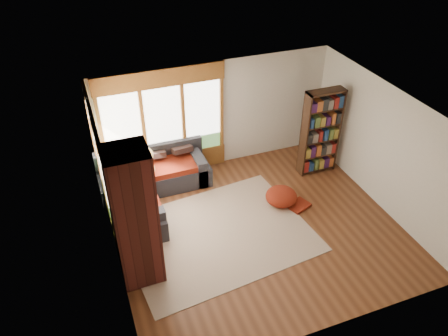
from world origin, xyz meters
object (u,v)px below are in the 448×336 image
object	(u,v)px
bookshelf	(321,132)
dog_brindle	(139,192)
sectional_sofa	(142,188)
area_rug	(218,234)
dog_tan	(141,170)
brick_chimney	(135,218)
pouf	(281,196)

from	to	relation	value
bookshelf	dog_brindle	distance (m)	4.27
sectional_sofa	dog_brindle	world-z (taller)	dog_brindle
area_rug	dog_tan	size ratio (longest dim) A/B	3.38
brick_chimney	dog_brindle	bearing A→B (deg)	77.99
sectional_sofa	bookshelf	size ratio (longest dim) A/B	1.07
brick_chimney	bookshelf	distance (m)	4.87
brick_chimney	dog_tan	distance (m)	2.16
pouf	dog_tan	size ratio (longest dim) A/B	0.65
area_rug	bookshelf	xyz separation A→B (m)	(2.95, 1.28, 1.02)
brick_chimney	area_rug	world-z (taller)	brick_chimney
area_rug	bookshelf	distance (m)	3.38
dog_tan	area_rug	bearing A→B (deg)	-109.51
bookshelf	dog_tan	bearing A→B (deg)	175.62
bookshelf	pouf	xyz separation A→B (m)	(-1.34, -0.84, -0.84)
area_rug	dog_tan	world-z (taller)	dog_tan
brick_chimney	area_rug	size ratio (longest dim) A/B	0.74
brick_chimney	sectional_sofa	distance (m)	2.32
brick_chimney	bookshelf	bearing A→B (deg)	20.85
brick_chimney	pouf	bearing A→B (deg)	15.51
pouf	dog_brindle	bearing A→B (deg)	170.24
area_rug	dog_brindle	xyz separation A→B (m)	(-1.30, 0.94, 0.72)
area_rug	bookshelf	world-z (taller)	bookshelf
dog_brindle	brick_chimney	bearing A→B (deg)	137.94
sectional_sofa	dog_brindle	bearing A→B (deg)	-98.89
bookshelf	dog_brindle	xyz separation A→B (m)	(-4.25, -0.34, -0.30)
sectional_sofa	area_rug	xyz separation A→B (m)	(1.14, -1.60, -0.30)
dog_tan	brick_chimney	bearing A→B (deg)	-157.56
dog_brindle	sectional_sofa	bearing A→B (deg)	-42.94
brick_chimney	area_rug	bearing A→B (deg)	15.61
brick_chimney	dog_brindle	distance (m)	1.53
brick_chimney	bookshelf	world-z (taller)	brick_chimney
area_rug	dog_brindle	world-z (taller)	dog_brindle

